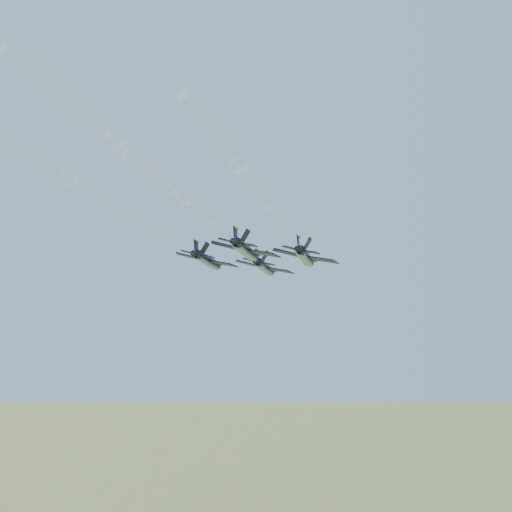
# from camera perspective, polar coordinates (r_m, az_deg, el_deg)

# --- Properties ---
(jet_lead) EXTENTS (13.56, 17.89, 4.74)m
(jet_lead) POSITION_cam_1_polar(r_m,az_deg,el_deg) (128.64, 0.93, -1.16)
(jet_lead) COLOR black
(jet_left) EXTENTS (13.56, 17.89, 4.74)m
(jet_left) POSITION_cam_1_polar(r_m,az_deg,el_deg) (119.65, -4.83, -0.47)
(jet_left) COLOR black
(jet_right) EXTENTS (13.56, 17.89, 4.74)m
(jet_right) POSITION_cam_1_polar(r_m,az_deg,el_deg) (115.16, 4.98, -0.10)
(jet_right) COLOR black
(jet_slot) EXTENTS (13.56, 17.89, 4.74)m
(jet_slot) POSITION_cam_1_polar(r_m,az_deg,el_deg) (107.57, -0.96, 0.56)
(jet_slot) COLOR black
(smoke_trail_lead) EXTENTS (7.85, 62.94, 2.66)m
(smoke_trail_lead) POSITION_cam_1_polar(r_m,az_deg,el_deg) (82.40, -6.12, 3.88)
(smoke_trail_lead) COLOR white
(smoke_trail_left) EXTENTS (7.85, 62.94, 2.66)m
(smoke_trail_left) POSITION_cam_1_polar(r_m,az_deg,el_deg) (75.68, -16.12, 5.46)
(smoke_trail_left) COLOR white
(smoke_trail_right) EXTENTS (7.85, 62.94, 2.66)m
(smoke_trail_right) POSITION_cam_1_polar(r_m,az_deg,el_deg) (68.34, -0.71, 6.71)
(smoke_trail_right) COLOR white
(smoke_trail_slot) EXTENTS (7.85, 62.94, 2.66)m
(smoke_trail_slot) POSITION_cam_1_polar(r_m,az_deg,el_deg) (62.69, -11.77, 8.47)
(smoke_trail_slot) COLOR white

